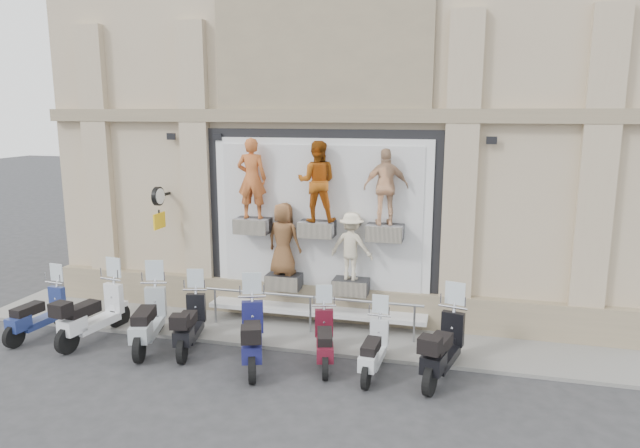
# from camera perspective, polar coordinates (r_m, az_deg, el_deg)

# --- Properties ---
(ground) EXTENTS (90.00, 90.00, 0.00)m
(ground) POSITION_cam_1_polar(r_m,az_deg,el_deg) (11.31, -3.75, -14.75)
(ground) COLOR #2F2F32
(ground) RESTS_ON ground
(sidewalk) EXTENTS (16.00, 2.20, 0.08)m
(sidewalk) POSITION_cam_1_polar(r_m,az_deg,el_deg) (13.13, -0.84, -10.73)
(sidewalk) COLOR gray
(sidewalk) RESTS_ON ground
(building) EXTENTS (14.00, 8.60, 12.00)m
(building) POSITION_cam_1_polar(r_m,az_deg,el_deg) (16.98, 3.61, 14.76)
(building) COLOR tan
(building) RESTS_ON ground
(shop_vitrine) EXTENTS (5.60, 0.83, 4.30)m
(shop_vitrine) POSITION_cam_1_polar(r_m,az_deg,el_deg) (13.03, -0.01, 0.18)
(shop_vitrine) COLOR black
(shop_vitrine) RESTS_ON ground
(guard_rail) EXTENTS (5.06, 0.10, 0.93)m
(guard_rail) POSITION_cam_1_polar(r_m,az_deg,el_deg) (12.89, -0.97, -9.14)
(guard_rail) COLOR #9EA0A5
(guard_rail) RESTS_ON ground
(clock_sign_bracket) EXTENTS (0.10, 0.80, 1.02)m
(clock_sign_bracket) POSITION_cam_1_polar(r_m,az_deg,el_deg) (14.22, -15.83, 2.11)
(clock_sign_bracket) COLOR black
(clock_sign_bracket) RESTS_ON ground
(scooter_a) EXTENTS (0.73, 1.91, 1.52)m
(scooter_a) POSITION_cam_1_polar(r_m,az_deg,el_deg) (14.21, -26.42, -7.15)
(scooter_a) COLOR navy
(scooter_a) RESTS_ON ground
(scooter_b) EXTENTS (0.92, 2.17, 1.71)m
(scooter_b) POSITION_cam_1_polar(r_m,az_deg,el_deg) (13.44, -21.78, -7.34)
(scooter_b) COLOR silver
(scooter_b) RESTS_ON ground
(scooter_c) EXTENTS (1.19, 2.21, 1.73)m
(scooter_c) POSITION_cam_1_polar(r_m,az_deg,el_deg) (12.70, -16.84, -8.05)
(scooter_c) COLOR #9DA5AB
(scooter_c) RESTS_ON ground
(scooter_d) EXTENTS (1.00, 2.01, 1.57)m
(scooter_d) POSITION_cam_1_polar(r_m,az_deg,el_deg) (12.39, -12.91, -8.70)
(scooter_d) COLOR black
(scooter_d) RESTS_ON ground
(scooter_e) EXTENTS (1.30, 2.18, 1.71)m
(scooter_e) POSITION_cam_1_polar(r_m,az_deg,el_deg) (11.40, -6.81, -9.91)
(scooter_e) COLOR #171851
(scooter_e) RESTS_ON ground
(scooter_f) EXTENTS (0.97, 1.87, 1.46)m
(scooter_f) POSITION_cam_1_polar(r_m,az_deg,el_deg) (11.40, 0.46, -10.50)
(scooter_f) COLOR #500D1B
(scooter_f) RESTS_ON ground
(scooter_g) EXTENTS (0.59, 1.75, 1.40)m
(scooter_g) POSITION_cam_1_polar(r_m,az_deg,el_deg) (11.07, 5.41, -11.40)
(scooter_g) COLOR silver
(scooter_g) RESTS_ON ground
(scooter_h) EXTENTS (1.09, 2.17, 1.70)m
(scooter_h) POSITION_cam_1_polar(r_m,az_deg,el_deg) (11.05, 12.26, -10.83)
(scooter_h) COLOR black
(scooter_h) RESTS_ON ground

